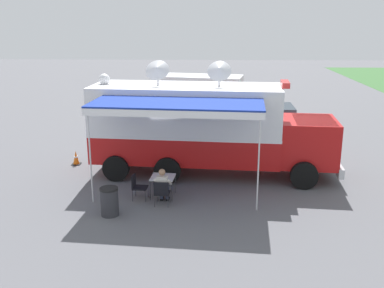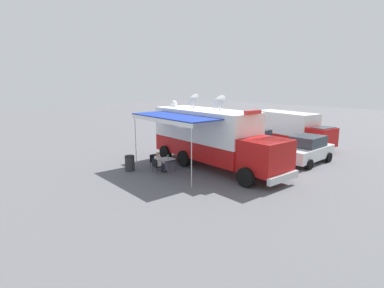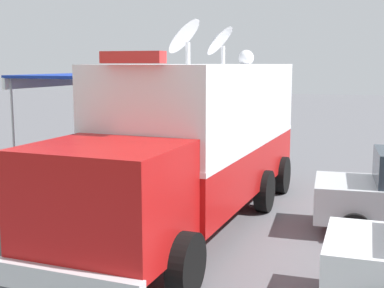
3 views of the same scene
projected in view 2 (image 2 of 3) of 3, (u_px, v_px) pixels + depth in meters
The scene contains 13 objects.
ground_plane at pixel (205, 165), 19.85m from camera, with size 100.00×100.00×0.00m, color #5B5B60.
lot_stripe at pixel (251, 157), 21.84m from camera, with size 0.12×4.80×0.01m, color silver.
command_truck at pixel (213, 136), 18.88m from camera, with size 5.32×9.66×4.53m.
folding_table at pixel (167, 160), 18.44m from camera, with size 0.86×0.86×0.73m.
water_bottle at pixel (168, 157), 18.47m from camera, with size 0.07×0.07×0.22m.
folding_chair_at_table at pixel (156, 165), 17.89m from camera, with size 0.52×0.52×0.87m.
folding_chair_beside_table at pixel (154, 160), 18.89m from camera, with size 0.52×0.52×0.87m.
seated_responder at pixel (159, 162), 17.98m from camera, with size 0.68×0.58×1.25m.
trash_bin at pixel (130, 163), 18.47m from camera, with size 0.57×0.57×0.91m.
traffic_cone at pixel (167, 147), 23.67m from camera, with size 0.36×0.36×0.58m.
support_truck at pixel (290, 129), 25.53m from camera, with size 3.33×7.07×2.70m.
car_behind_truck at pixel (307, 150), 20.14m from camera, with size 4.26×2.12×1.76m.
car_far_corner at pixel (254, 142), 22.56m from camera, with size 4.26×2.13×1.76m.
Camera 2 is at (14.03, 13.12, 5.25)m, focal length 29.29 mm.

